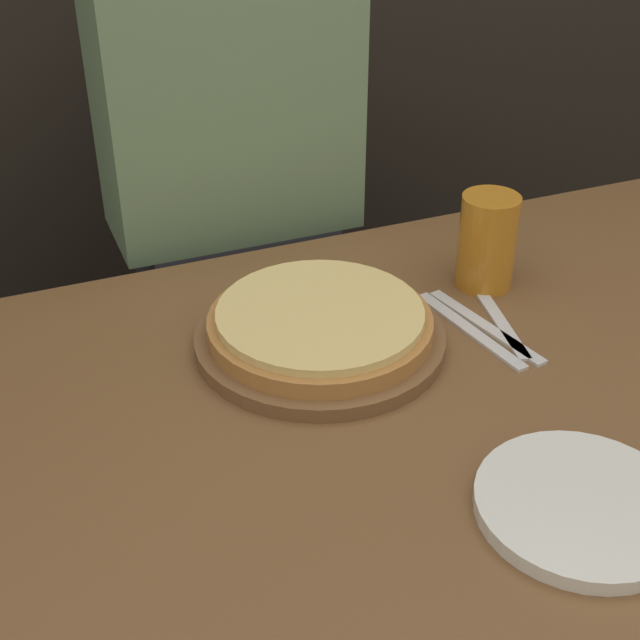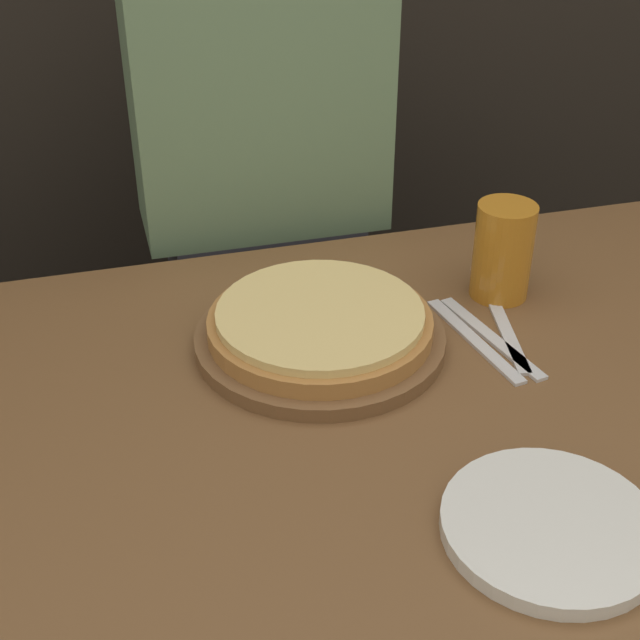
{
  "view_description": "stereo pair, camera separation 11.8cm",
  "coord_description": "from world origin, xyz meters",
  "px_view_note": "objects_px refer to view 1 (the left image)",
  "views": [
    {
      "loc": [
        -0.41,
        -0.78,
        1.44
      ],
      "look_at": [
        -0.04,
        0.14,
        0.81
      ],
      "focal_mm": 50.0,
      "sensor_mm": 36.0,
      "label": 1
    },
    {
      "loc": [
        -0.3,
        -0.82,
        1.44
      ],
      "look_at": [
        -0.04,
        0.14,
        0.81
      ],
      "focal_mm": 50.0,
      "sensor_mm": 36.0,
      "label": 2
    }
  ],
  "objects_px": {
    "pizza_on_board": "(320,329)",
    "dinner_plate": "(581,506)",
    "spoon": "(501,323)",
    "beer_glass": "(488,238)",
    "diner_person": "(236,268)",
    "fork": "(470,330)",
    "dinner_knife": "(485,326)"
  },
  "relations": [
    {
      "from": "dinner_plate",
      "to": "fork",
      "type": "distance_m",
      "value": 0.35
    },
    {
      "from": "dinner_knife",
      "to": "diner_person",
      "type": "bearing_deg",
      "value": 113.49
    },
    {
      "from": "dinner_plate",
      "to": "diner_person",
      "type": "height_order",
      "value": "diner_person"
    },
    {
      "from": "beer_glass",
      "to": "spoon",
      "type": "distance_m",
      "value": 0.14
    },
    {
      "from": "dinner_plate",
      "to": "spoon",
      "type": "relative_size",
      "value": 1.2
    },
    {
      "from": "spoon",
      "to": "diner_person",
      "type": "bearing_deg",
      "value": 115.9
    },
    {
      "from": "dinner_plate",
      "to": "fork",
      "type": "bearing_deg",
      "value": 78.72
    },
    {
      "from": "dinner_knife",
      "to": "diner_person",
      "type": "height_order",
      "value": "diner_person"
    },
    {
      "from": "fork",
      "to": "diner_person",
      "type": "height_order",
      "value": "diner_person"
    },
    {
      "from": "spoon",
      "to": "beer_glass",
      "type": "bearing_deg",
      "value": 71.81
    },
    {
      "from": "beer_glass",
      "to": "dinner_knife",
      "type": "xyz_separation_m",
      "value": [
        -0.06,
        -0.11,
        -0.08
      ]
    },
    {
      "from": "beer_glass",
      "to": "diner_person",
      "type": "distance_m",
      "value": 0.51
    },
    {
      "from": "pizza_on_board",
      "to": "diner_person",
      "type": "xyz_separation_m",
      "value": [
        0.02,
        0.44,
        -0.14
      ]
    },
    {
      "from": "diner_person",
      "to": "spoon",
      "type": "bearing_deg",
      "value": -64.1
    },
    {
      "from": "fork",
      "to": "dinner_knife",
      "type": "height_order",
      "value": "same"
    },
    {
      "from": "fork",
      "to": "diner_person",
      "type": "xyz_separation_m",
      "value": [
        -0.19,
        0.49,
        -0.11
      ]
    },
    {
      "from": "spoon",
      "to": "pizza_on_board",
      "type": "bearing_deg",
      "value": 169.46
    },
    {
      "from": "pizza_on_board",
      "to": "diner_person",
      "type": "relative_size",
      "value": 0.25
    },
    {
      "from": "dinner_knife",
      "to": "dinner_plate",
      "type": "bearing_deg",
      "value": -105.19
    },
    {
      "from": "dinner_plate",
      "to": "diner_person",
      "type": "distance_m",
      "value": 0.85
    },
    {
      "from": "pizza_on_board",
      "to": "beer_glass",
      "type": "distance_m",
      "value": 0.3
    },
    {
      "from": "beer_glass",
      "to": "diner_person",
      "type": "bearing_deg",
      "value": 125.62
    },
    {
      "from": "dinner_knife",
      "to": "spoon",
      "type": "distance_m",
      "value": 0.02
    },
    {
      "from": "diner_person",
      "to": "beer_glass",
      "type": "bearing_deg",
      "value": -54.38
    },
    {
      "from": "pizza_on_board",
      "to": "dinner_plate",
      "type": "height_order",
      "value": "pizza_on_board"
    },
    {
      "from": "pizza_on_board",
      "to": "beer_glass",
      "type": "bearing_deg",
      "value": 11.87
    },
    {
      "from": "dinner_plate",
      "to": "dinner_knife",
      "type": "xyz_separation_m",
      "value": [
        0.09,
        0.35,
        -0.01
      ]
    },
    {
      "from": "dinner_knife",
      "to": "spoon",
      "type": "relative_size",
      "value": 1.17
    },
    {
      "from": "fork",
      "to": "spoon",
      "type": "relative_size",
      "value": 1.18
    },
    {
      "from": "fork",
      "to": "diner_person",
      "type": "bearing_deg",
      "value": 110.98
    },
    {
      "from": "pizza_on_board",
      "to": "spoon",
      "type": "distance_m",
      "value": 0.26
    },
    {
      "from": "fork",
      "to": "spoon",
      "type": "distance_m",
      "value": 0.05
    }
  ]
}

